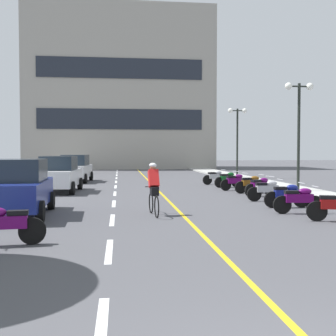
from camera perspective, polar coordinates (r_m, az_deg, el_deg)
name	(u,v)px	position (r m, az deg, el deg)	size (l,w,h in m)	color
ground_plane	(151,188)	(24.04, -2.26, -2.68)	(140.00, 140.00, 0.00)	#47474C
curb_left	(30,184)	(27.50, -17.89, -2.04)	(2.40, 72.00, 0.12)	#A8A8A3
curb_right	(258,182)	(28.41, 11.92, -1.84)	(2.40, 72.00, 0.12)	#A8A8A3
lane_dash_0	(101,331)	(5.31, -8.92, -20.70)	(0.14, 2.20, 0.01)	silver
lane_dash_1	(109,251)	(9.12, -7.86, -10.86)	(0.14, 2.20, 0.01)	silver
lane_dash_2	(112,220)	(13.05, -7.45, -6.87)	(0.14, 2.20, 0.01)	silver
lane_dash_3	(114,204)	(17.01, -7.24, -4.73)	(0.14, 2.20, 0.01)	silver
lane_dash_4	(115,194)	(20.98, -7.11, -3.41)	(0.14, 2.20, 0.01)	silver
lane_dash_5	(116,187)	(24.97, -7.02, -2.50)	(0.14, 2.20, 0.01)	silver
lane_dash_6	(116,182)	(28.96, -6.95, -1.84)	(0.14, 2.20, 0.01)	silver
lane_dash_7	(116,178)	(32.95, -6.90, -1.35)	(0.14, 2.20, 0.01)	silver
lane_dash_8	(117,175)	(36.94, -6.86, -0.96)	(0.14, 2.20, 0.01)	silver
lane_dash_9	(117,173)	(40.93, -6.83, -0.64)	(0.14, 2.20, 0.01)	silver
lane_dash_10	(117,171)	(44.93, -6.81, -0.39)	(0.14, 2.20, 0.01)	silver
lane_dash_11	(117,169)	(48.93, -6.78, -0.17)	(0.14, 2.20, 0.01)	silver
centre_line_yellow	(152,184)	(27.04, -2.20, -2.12)	(0.12, 66.00, 0.01)	gold
office_building	(121,91)	(53.20, -6.35, 10.14)	(21.73, 9.76, 18.74)	#9E998E
street_lamp_mid	(299,112)	(22.32, 17.08, 7.14)	(1.46, 0.36, 5.34)	black
street_lamp_far	(237,127)	(32.79, 9.25, 5.45)	(1.46, 0.36, 5.18)	black
parked_car_near	(19,187)	(14.43, -19.33, -2.45)	(2.07, 4.27, 1.82)	black
parked_car_mid	(59,174)	(22.23, -14.33, -0.78)	(2.06, 4.27, 1.82)	black
parked_car_far	(75,168)	(29.29, -12.26, -0.05)	(2.16, 4.31, 1.82)	black
motorcycle_2	(5,224)	(10.05, -20.90, -7.03)	(1.70, 0.60, 0.92)	black
motorcycle_4	(299,200)	(14.77, 17.12, -4.05)	(1.70, 0.60, 0.92)	black
motorcycle_5	(287,195)	(16.23, 15.63, -3.47)	(1.70, 0.60, 0.92)	black
motorcycle_6	(267,190)	(18.11, 13.14, -2.86)	(1.70, 0.60, 0.92)	black
motorcycle_7	(261,186)	(19.99, 12.26, -2.37)	(1.64, 0.80, 0.92)	black
motorcycle_8	(251,184)	(21.35, 11.07, -2.07)	(1.70, 0.60, 0.92)	black
motorcycle_9	(236,181)	(22.76, 9.01, -1.79)	(1.69, 0.60, 0.92)	black
motorcycle_10	(228,179)	(24.66, 8.01, -1.47)	(1.66, 0.74, 0.92)	black
motorcycle_11	(216,177)	(26.60, 6.38, -1.19)	(1.68, 0.66, 0.92)	black
cyclist_rider	(154,188)	(13.78, -1.92, -2.66)	(0.43, 1.77, 1.71)	black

